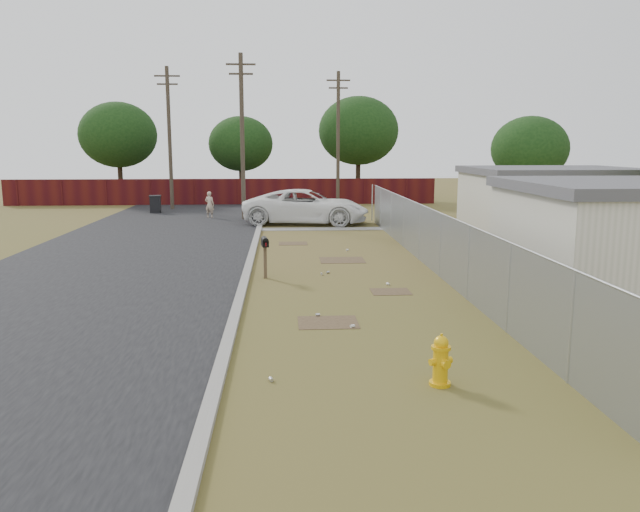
{
  "coord_description": "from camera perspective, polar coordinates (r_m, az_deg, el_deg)",
  "views": [
    {
      "loc": [
        -1.83,
        -19.03,
        4.08
      ],
      "look_at": [
        -0.82,
        -2.27,
        1.1
      ],
      "focal_mm": 35.0,
      "sensor_mm": 36.0,
      "label": 1
    }
  ],
  "objects": [
    {
      "name": "ground",
      "position": [
        19.55,
        2.01,
        -1.99
      ],
      "size": [
        120.0,
        120.0,
        0.0
      ],
      "primitive_type": "plane",
      "color": "brown",
      "rests_on": "ground"
    },
    {
      "name": "street",
      "position": [
        27.82,
        -13.61,
        1.38
      ],
      "size": [
        15.1,
        60.0,
        0.12
      ],
      "color": "black",
      "rests_on": "ground"
    },
    {
      "name": "chainlink_fence",
      "position": [
        20.92,
        10.29,
        0.87
      ],
      "size": [
        0.1,
        27.06,
        2.02
      ],
      "color": "#96999E",
      "rests_on": "ground"
    },
    {
      "name": "privacy_fence",
      "position": [
        44.34,
        -8.88,
        5.82
      ],
      "size": [
        30.0,
        0.12,
        1.8
      ],
      "primitive_type": "cube",
      "color": "#45100E",
      "rests_on": "ground"
    },
    {
      "name": "utility_poles",
      "position": [
        39.74,
        -6.21,
        10.89
      ],
      "size": [
        12.6,
        8.24,
        9.0
      ],
      "color": "#46392F",
      "rests_on": "ground"
    },
    {
      "name": "houses",
      "position": [
        25.11,
        23.96,
        3.44
      ],
      "size": [
        9.3,
        17.24,
        3.1
      ],
      "color": "silver",
      "rests_on": "ground"
    },
    {
      "name": "horizon_trees",
      "position": [
        42.67,
        0.14,
        10.79
      ],
      "size": [
        33.32,
        31.94,
        7.78
      ],
      "color": "#302115",
      "rests_on": "ground"
    },
    {
      "name": "fire_hydrant",
      "position": [
        11.03,
        10.98,
        -9.43
      ],
      "size": [
        0.46,
        0.46,
        0.93
      ],
      "color": "#E0A80B",
      "rests_on": "ground"
    },
    {
      "name": "mailbox",
      "position": [
        19.35,
        -5.06,
        0.95
      ],
      "size": [
        0.26,
        0.57,
        1.3
      ],
      "color": "brown",
      "rests_on": "ground"
    },
    {
      "name": "pickup_truck",
      "position": [
        32.96,
        -1.27,
        4.54
      ],
      "size": [
        6.96,
        4.05,
        1.82
      ],
      "primitive_type": "imported",
      "rotation": [
        0.0,
        0.0,
        1.41
      ],
      "color": "white",
      "rests_on": "ground"
    },
    {
      "name": "pedestrian",
      "position": [
        36.25,
        -10.06,
        4.65
      ],
      "size": [
        0.64,
        0.53,
        1.52
      ],
      "primitive_type": "imported",
      "rotation": [
        0.0,
        0.0,
        2.8
      ],
      "color": "#C4AA90",
      "rests_on": "ground"
    },
    {
      "name": "trash_bin",
      "position": [
        39.75,
        -14.81,
        4.63
      ],
      "size": [
        0.77,
        0.77,
        1.07
      ],
      "color": "black",
      "rests_on": "ground"
    },
    {
      "name": "scattered_litter",
      "position": [
        17.63,
        1.49,
        -3.18
      ],
      "size": [
        3.44,
        13.78,
        0.07
      ],
      "color": "silver",
      "rests_on": "ground"
    }
  ]
}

